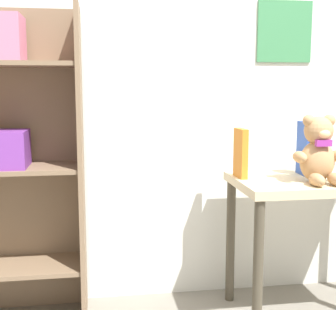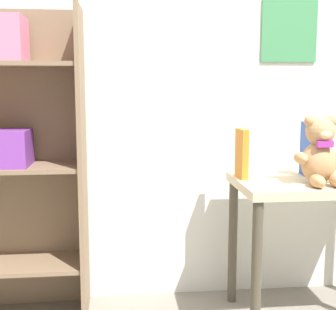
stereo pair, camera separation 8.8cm
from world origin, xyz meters
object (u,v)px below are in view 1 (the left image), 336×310
teddy_bear (319,152)px  book_standing_blue (305,148)px  book_standing_orange (241,153)px  display_table (312,201)px

teddy_bear → book_standing_blue: size_ratio=1.17×
book_standing_orange → book_standing_blue: book_standing_blue is taller
book_standing_blue → teddy_bear: bearing=-95.2°
display_table → book_standing_blue: (0.00, 0.08, 0.21)m
book_standing_orange → book_standing_blue: 0.30m
teddy_bear → display_table: bearing=75.2°
display_table → book_standing_orange: book_standing_orange is taller
display_table → teddy_bear: size_ratio=2.42×
teddy_bear → book_standing_blue: (0.02, 0.17, -0.01)m
book_standing_orange → book_standing_blue: bearing=1.0°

